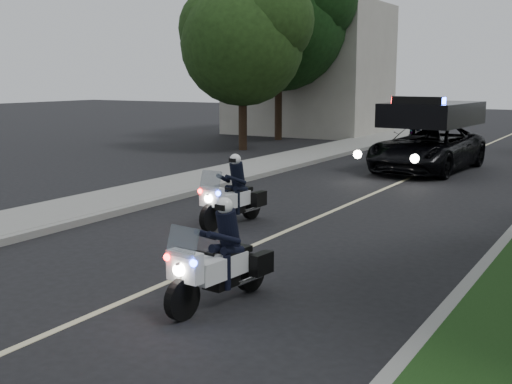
% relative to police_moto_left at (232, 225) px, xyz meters
% --- Properties ---
extents(ground, '(120.00, 120.00, 0.00)m').
position_rel_police_moto_left_xyz_m(ground, '(1.29, -4.48, 0.00)').
color(ground, black).
rests_on(ground, ground).
extents(curb_left, '(0.20, 60.00, 0.15)m').
position_rel_police_moto_left_xyz_m(curb_left, '(-2.81, 5.52, 0.07)').
color(curb_left, gray).
rests_on(curb_left, ground).
extents(sidewalk_left, '(2.00, 60.00, 0.16)m').
position_rel_police_moto_left_xyz_m(sidewalk_left, '(-3.91, 5.52, 0.08)').
color(sidewalk_left, gray).
rests_on(sidewalk_left, ground).
extents(building_far, '(8.00, 6.00, 7.00)m').
position_rel_police_moto_left_xyz_m(building_far, '(-8.71, 21.52, 3.50)').
color(building_far, '#A8A396').
rests_on(building_far, ground).
extents(lane_marking, '(0.12, 50.00, 0.01)m').
position_rel_police_moto_left_xyz_m(lane_marking, '(1.29, 5.52, 0.00)').
color(lane_marking, '#BFB78C').
rests_on(lane_marking, ground).
extents(police_moto_left, '(0.74, 1.83, 1.53)m').
position_rel_police_moto_left_xyz_m(police_moto_left, '(0.00, 0.00, 0.00)').
color(police_moto_left, white).
rests_on(police_moto_left, ground).
extents(police_moto_right, '(0.81, 1.83, 1.51)m').
position_rel_police_moto_left_xyz_m(police_moto_right, '(2.52, -4.25, 0.00)').
color(police_moto_right, white).
rests_on(police_moto_right, ground).
extents(police_suv, '(2.97, 5.72, 2.69)m').
position_rel_police_moto_left_xyz_m(police_suv, '(1.27, 10.21, 0.00)').
color(police_suv, black).
rests_on(police_suv, ground).
extents(bicycle, '(0.70, 1.75, 0.90)m').
position_rel_police_moto_left_xyz_m(bicycle, '(-1.56, 18.12, 0.00)').
color(bicycle, black).
rests_on(bicycle, ground).
extents(cyclist, '(0.74, 0.54, 1.92)m').
position_rel_police_moto_left_xyz_m(cyclist, '(-1.56, 18.12, 0.00)').
color(cyclist, black).
rests_on(cyclist, ground).
extents(tree_left_near, '(5.28, 5.28, 8.77)m').
position_rel_police_moto_left_xyz_m(tree_left_near, '(-7.44, 12.46, 0.00)').
color(tree_left_near, '#214115').
rests_on(tree_left_near, ground).
extents(tree_left_far, '(8.15, 8.15, 11.15)m').
position_rel_police_moto_left_xyz_m(tree_left_far, '(-8.33, 17.29, 0.00)').
color(tree_left_far, black).
rests_on(tree_left_far, ground).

